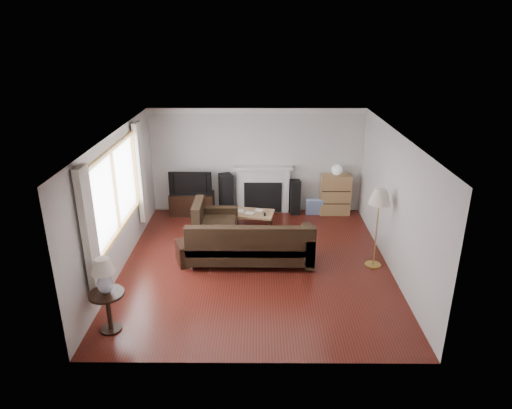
{
  "coord_description": "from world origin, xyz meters",
  "views": [
    {
      "loc": [
        0.05,
        -7.69,
        4.23
      ],
      "look_at": [
        0.0,
        0.3,
        1.1
      ],
      "focal_mm": 32.0,
      "sensor_mm": 36.0,
      "label": 1
    }
  ],
  "objects_px": {
    "tv_stand": "(192,204)",
    "side_table": "(109,312)",
    "floor_lamp": "(377,228)",
    "sectional_sofa": "(251,242)",
    "bookshelf": "(335,194)",
    "coffee_table": "(250,221)"
  },
  "relations": [
    {
      "from": "coffee_table",
      "to": "floor_lamp",
      "type": "bearing_deg",
      "value": -25.23
    },
    {
      "from": "bookshelf",
      "to": "sectional_sofa",
      "type": "bearing_deg",
      "value": -128.99
    },
    {
      "from": "tv_stand",
      "to": "side_table",
      "type": "distance_m",
      "value": 4.57
    },
    {
      "from": "coffee_table",
      "to": "side_table",
      "type": "bearing_deg",
      "value": -109.2
    },
    {
      "from": "coffee_table",
      "to": "side_table",
      "type": "height_order",
      "value": "side_table"
    },
    {
      "from": "coffee_table",
      "to": "floor_lamp",
      "type": "height_order",
      "value": "floor_lamp"
    },
    {
      "from": "sectional_sofa",
      "to": "floor_lamp",
      "type": "xyz_separation_m",
      "value": [
        2.32,
        -0.14,
        0.36
      ]
    },
    {
      "from": "tv_stand",
      "to": "floor_lamp",
      "type": "relative_size",
      "value": 0.68
    },
    {
      "from": "tv_stand",
      "to": "floor_lamp",
      "type": "distance_m",
      "value": 4.57
    },
    {
      "from": "tv_stand",
      "to": "sectional_sofa",
      "type": "relative_size",
      "value": 0.41
    },
    {
      "from": "bookshelf",
      "to": "side_table",
      "type": "distance_m",
      "value": 6.09
    },
    {
      "from": "sectional_sofa",
      "to": "floor_lamp",
      "type": "bearing_deg",
      "value": -3.4
    },
    {
      "from": "bookshelf",
      "to": "sectional_sofa",
      "type": "distance_m",
      "value": 3.14
    },
    {
      "from": "bookshelf",
      "to": "floor_lamp",
      "type": "distance_m",
      "value": 2.62
    },
    {
      "from": "coffee_table",
      "to": "tv_stand",
      "type": "bearing_deg",
      "value": 157.15
    },
    {
      "from": "bookshelf",
      "to": "sectional_sofa",
      "type": "xyz_separation_m",
      "value": [
        -1.98,
        -2.44,
        -0.08
      ]
    },
    {
      "from": "side_table",
      "to": "floor_lamp",
      "type": "bearing_deg",
      "value": 24.49
    },
    {
      "from": "tv_stand",
      "to": "bookshelf",
      "type": "height_order",
      "value": "bookshelf"
    },
    {
      "from": "tv_stand",
      "to": "coffee_table",
      "type": "distance_m",
      "value": 1.65
    },
    {
      "from": "sectional_sofa",
      "to": "side_table",
      "type": "height_order",
      "value": "sectional_sofa"
    },
    {
      "from": "tv_stand",
      "to": "floor_lamp",
      "type": "xyz_separation_m",
      "value": [
        3.77,
        -2.53,
        0.51
      ]
    },
    {
      "from": "bookshelf",
      "to": "floor_lamp",
      "type": "xyz_separation_m",
      "value": [
        0.35,
        -2.58,
        0.28
      ]
    }
  ]
}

